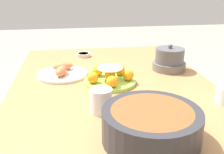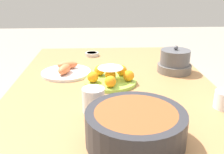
# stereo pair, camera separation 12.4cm
# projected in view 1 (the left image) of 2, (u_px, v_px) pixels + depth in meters

# --- Properties ---
(dining_table) EXTENTS (1.51, 0.97, 0.74)m
(dining_table) POSITION_uv_depth(u_px,v_px,m) (114.00, 103.00, 1.27)
(dining_table) COLOR #A87547
(dining_table) RESTS_ON ground_plane
(cake_plate) EXTENTS (0.25, 0.25, 0.09)m
(cake_plate) POSITION_uv_depth(u_px,v_px,m) (110.00, 77.00, 1.27)
(cake_plate) COLOR #99CC4C
(cake_plate) RESTS_ON dining_table
(serving_bowl) EXTENTS (0.31, 0.31, 0.10)m
(serving_bowl) POSITION_uv_depth(u_px,v_px,m) (151.00, 124.00, 0.81)
(serving_bowl) COLOR #2D2D33
(serving_bowl) RESTS_ON dining_table
(sauce_bowl) EXTENTS (0.09, 0.09, 0.02)m
(sauce_bowl) POSITION_uv_depth(u_px,v_px,m) (84.00, 55.00, 1.72)
(sauce_bowl) COLOR beige
(sauce_bowl) RESTS_ON dining_table
(seafood_platter) EXTENTS (0.26, 0.26, 0.06)m
(seafood_platter) POSITION_uv_depth(u_px,v_px,m) (62.00, 72.00, 1.38)
(seafood_platter) COLOR silver
(seafood_platter) RESTS_ON dining_table
(cup_near) EXTENTS (0.08, 0.08, 0.09)m
(cup_near) POSITION_uv_depth(u_px,v_px,m) (101.00, 101.00, 0.98)
(cup_near) COLOR white
(cup_near) RESTS_ON dining_table
(warming_pot) EXTENTS (0.18, 0.18, 0.15)m
(warming_pot) POSITION_uv_depth(u_px,v_px,m) (169.00, 60.00, 1.45)
(warming_pot) COLOR #66605B
(warming_pot) RESTS_ON dining_table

